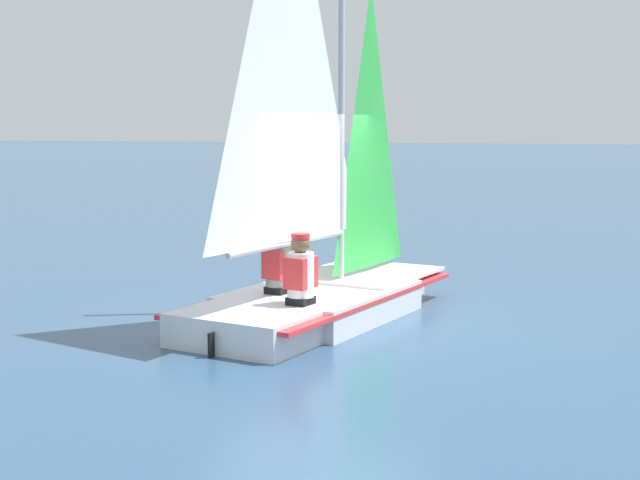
% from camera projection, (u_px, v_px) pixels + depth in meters
% --- Properties ---
extents(ground_plane, '(260.00, 260.00, 0.00)m').
position_uv_depth(ground_plane, '(320.00, 318.00, 10.99)').
color(ground_plane, '#2D4C6B').
extents(sailboat_main, '(2.34, 4.49, 5.74)m').
position_uv_depth(sailboat_main, '(318.00, 250.00, 10.84)').
color(sailboat_main, silver).
rests_on(sailboat_main, ground_plane).
extents(sailor_helm, '(0.34, 0.38, 1.16)m').
position_uv_depth(sailor_helm, '(278.00, 271.00, 10.59)').
color(sailor_helm, black).
rests_on(sailor_helm, ground_plane).
extents(sailor_crew, '(0.34, 0.38, 1.16)m').
position_uv_depth(sailor_crew, '(301.00, 281.00, 9.91)').
color(sailor_crew, black).
rests_on(sailor_crew, ground_plane).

